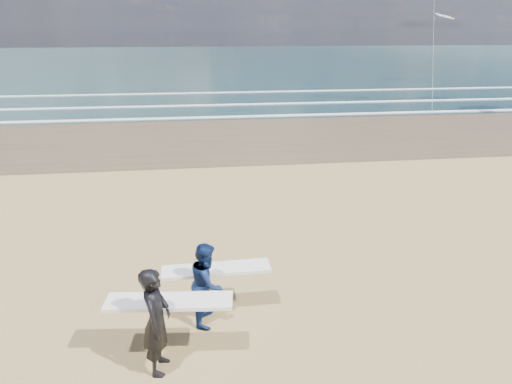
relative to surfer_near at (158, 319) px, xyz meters
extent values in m
cube|color=#173134|center=(20.20, 71.71, -0.98)|extent=(220.00, 100.00, 0.02)
cube|color=white|center=(20.20, 22.51, -0.94)|extent=(220.00, 0.50, 0.05)
cube|color=white|center=(20.20, 27.21, -0.94)|extent=(220.00, 0.50, 0.05)
cube|color=white|center=(20.20, 33.71, -0.94)|extent=(220.00, 0.50, 0.05)
imported|color=black|center=(-0.02, -0.04, -0.01)|extent=(0.55, 0.77, 1.95)
cube|color=white|center=(0.18, 0.31, 0.12)|extent=(2.24, 0.74, 0.07)
imported|color=#0C1D47|center=(0.85, 1.26, -0.14)|extent=(0.76, 0.92, 1.70)
cube|color=white|center=(1.05, 1.61, -0.05)|extent=(2.21, 0.58, 0.07)
cube|color=slate|center=(16.57, 22.33, -0.94)|extent=(0.12, 0.12, 0.10)
camera|label=1|loc=(0.80, -6.59, 4.63)|focal=32.00mm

